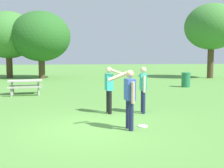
# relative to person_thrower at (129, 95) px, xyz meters

# --- Properties ---
(ground_plane) EXTENTS (120.00, 120.00, 0.00)m
(ground_plane) POSITION_rel_person_thrower_xyz_m (-0.93, 0.28, -0.96)
(ground_plane) COLOR #568E3D
(person_thrower) EXTENTS (0.73, 0.61, 1.64)m
(person_thrower) POSITION_rel_person_thrower_xyz_m (0.00, 0.00, 0.00)
(person_thrower) COLOR #1E234C
(person_thrower) RESTS_ON ground
(person_catcher) EXTENTS (0.73, 0.61, 1.64)m
(person_catcher) POSITION_rel_person_thrower_xyz_m (-0.29, 2.22, 0.00)
(person_catcher) COLOR black
(person_catcher) RESTS_ON ground
(person_bystander) EXTENTS (0.26, 0.61, 1.64)m
(person_bystander) POSITION_rel_person_thrower_xyz_m (0.91, 2.13, -0.02)
(person_bystander) COLOR #1E234C
(person_bystander) RESTS_ON ground
(frisbee) EXTENTS (0.30, 0.30, 0.03)m
(frisbee) POSITION_rel_person_thrower_xyz_m (0.45, 0.26, -0.95)
(frisbee) COLOR white
(frisbee) RESTS_ON ground
(picnic_table_near) EXTENTS (1.87, 1.63, 0.77)m
(picnic_table_near) POSITION_rel_person_thrower_xyz_m (-4.11, 7.44, -0.40)
(picnic_table_near) COLOR #B2ADA3
(picnic_table_near) RESTS_ON ground
(trash_can_beside_table) EXTENTS (0.59, 0.59, 0.96)m
(trash_can_beside_table) POSITION_rel_person_thrower_xyz_m (5.64, 9.77, -0.48)
(trash_can_beside_table) COLOR #237047
(trash_can_beside_table) RESTS_ON ground
(tree_broad_center) EXTENTS (5.06, 5.06, 6.11)m
(tree_broad_center) POSITION_rel_person_thrower_xyz_m (-7.68, 19.23, 2.98)
(tree_broad_center) COLOR #4C3823
(tree_broad_center) RESTS_ON ground
(tree_far_right) EXTENTS (5.28, 5.28, 6.04)m
(tree_far_right) POSITION_rel_person_thrower_xyz_m (-4.61, 18.24, 2.81)
(tree_far_right) COLOR #4C3823
(tree_far_right) RESTS_ON ground
(tree_slender_mid) EXTENTS (4.88, 4.88, 6.76)m
(tree_slender_mid) POSITION_rel_person_thrower_xyz_m (10.75, 16.54, 3.69)
(tree_slender_mid) COLOR #4C3823
(tree_slender_mid) RESTS_ON ground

